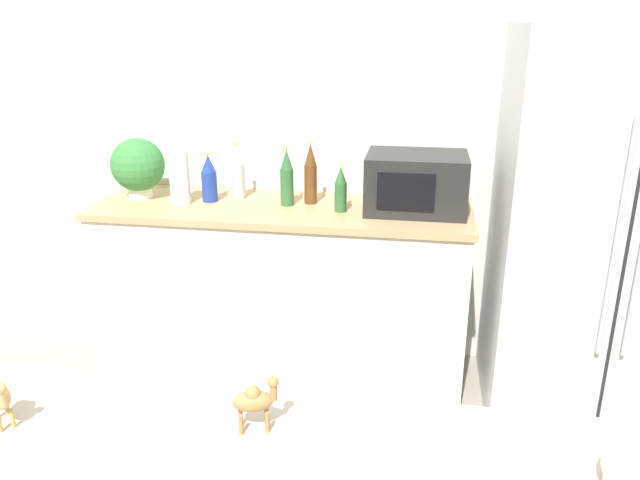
{
  "coord_description": "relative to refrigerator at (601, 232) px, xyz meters",
  "views": [
    {
      "loc": [
        0.36,
        -0.55,
        1.83
      ],
      "look_at": [
        0.04,
        1.42,
        1.12
      ],
      "focal_mm": 35.0,
      "sensor_mm": 36.0,
      "label": 1
    }
  ],
  "objects": [
    {
      "name": "potted_plant",
      "position": [
        -2.27,
        0.11,
        0.2
      ],
      "size": [
        0.28,
        0.28,
        0.31
      ],
      "color": "silver",
      "rests_on": "back_counter"
    },
    {
      "name": "wall_back",
      "position": [
        -1.19,
        0.42,
        0.37
      ],
      "size": [
        8.0,
        0.06,
        2.55
      ],
      "color": "silver",
      "rests_on": "ground_plane"
    },
    {
      "name": "back_counter",
      "position": [
        -1.51,
        0.09,
        -0.44
      ],
      "size": [
        1.9,
        0.63,
        0.94
      ],
      "color": "silver",
      "rests_on": "ground_plane"
    },
    {
      "name": "back_bottle_4",
      "position": [
        -1.37,
        0.15,
        0.18
      ],
      "size": [
        0.07,
        0.07,
        0.31
      ],
      "color": "brown",
      "rests_on": "back_counter"
    },
    {
      "name": "refrigerator",
      "position": [
        0.0,
        0.0,
        0.0
      ],
      "size": [
        0.92,
        0.77,
        1.81
      ],
      "color": "silver",
      "rests_on": "ground_plane"
    },
    {
      "name": "back_bottle_3",
      "position": [
        -1.49,
        0.1,
        0.17
      ],
      "size": [
        0.07,
        0.07,
        0.29
      ],
      "color": "#2D6033",
      "rests_on": "back_counter"
    },
    {
      "name": "back_bottle_0",
      "position": [
        -1.89,
        0.1,
        0.15
      ],
      "size": [
        0.08,
        0.08,
        0.25
      ],
      "color": "navy",
      "rests_on": "back_counter"
    },
    {
      "name": "back_bottle_1",
      "position": [
        -1.2,
        0.03,
        0.14
      ],
      "size": [
        0.06,
        0.06,
        0.23
      ],
      "color": "#2D6033",
      "rests_on": "back_counter"
    },
    {
      "name": "camel_figurine",
      "position": [
        -1.14,
        -1.79,
        0.17
      ],
      "size": [
        0.1,
        0.07,
        0.12
      ],
      "color": "olive",
      "rests_on": "bar_counter"
    },
    {
      "name": "paper_towel_roll",
      "position": [
        -2.03,
        0.04,
        0.17
      ],
      "size": [
        0.1,
        0.1,
        0.27
      ],
      "color": "white",
      "rests_on": "back_counter"
    },
    {
      "name": "back_bottle_2",
      "position": [
        -1.76,
        0.19,
        0.17
      ],
      "size": [
        0.07,
        0.07,
        0.29
      ],
      "color": "#B2B7BC",
      "rests_on": "back_counter"
    },
    {
      "name": "microwave",
      "position": [
        -0.85,
        0.11,
        0.17
      ],
      "size": [
        0.48,
        0.37,
        0.28
      ],
      "color": "black",
      "rests_on": "back_counter"
    },
    {
      "name": "camel_figurine_second",
      "position": [
        -1.68,
        -1.86,
        0.17
      ],
      "size": [
        0.09,
        0.09,
        0.12
      ],
      "color": "tan",
      "rests_on": "bar_counter"
    }
  ]
}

